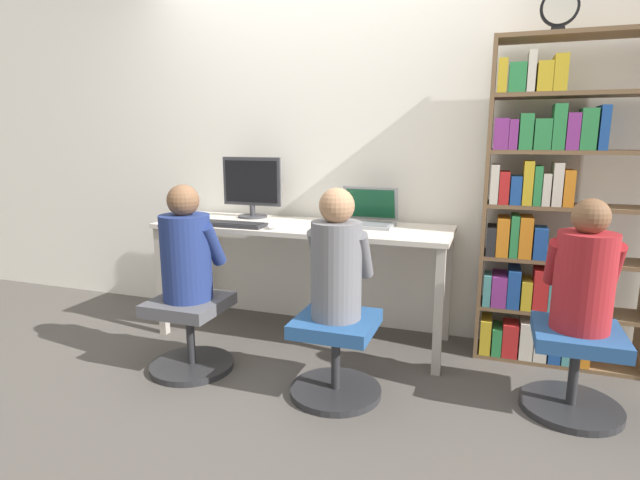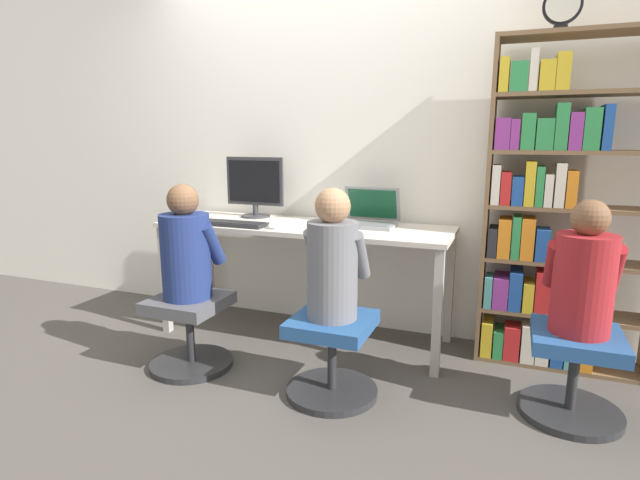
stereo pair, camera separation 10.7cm
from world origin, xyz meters
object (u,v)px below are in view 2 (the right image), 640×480
at_px(office_chair_left, 190,329).
at_px(bookshelf, 549,219).
at_px(person_at_monitor, 186,249).
at_px(office_chair_side, 574,370).
at_px(laptop, 368,218).
at_px(keyboard, 233,224).
at_px(person_near_shelf, 584,276).
at_px(person_at_laptop, 333,261).
at_px(office_chair_right, 332,353).
at_px(desktop_monitor, 255,187).
at_px(desk_clock, 562,6).

distance_m(office_chair_left, bookshelf, 2.18).
bearing_deg(office_chair_left, person_at_monitor, 90.00).
bearing_deg(bookshelf, office_chair_side, -77.01).
bearing_deg(laptop, keyboard, -158.79).
distance_m(person_at_monitor, person_near_shelf, 2.06).
relative_size(keyboard, person_at_laptop, 0.69).
bearing_deg(office_chair_right, desktop_monitor, 136.55).
height_order(desktop_monitor, office_chair_left, desktop_monitor).
bearing_deg(person_at_monitor, bookshelf, 22.62).
relative_size(laptop, person_near_shelf, 0.58).
distance_m(desktop_monitor, keyboard, 0.43).
xyz_separation_m(laptop, person_at_monitor, (-0.85, -0.78, -0.11)).
height_order(desktop_monitor, person_near_shelf, desktop_monitor).
bearing_deg(bookshelf, person_near_shelf, -76.90).
bearing_deg(desk_clock, keyboard, -171.48).
relative_size(laptop, keyboard, 0.80).
xyz_separation_m(office_chair_left, office_chair_right, (0.89, -0.01, 0.00)).
xyz_separation_m(person_at_monitor, desk_clock, (1.88, 0.74, 1.29)).
height_order(desktop_monitor, keyboard, desktop_monitor).
bearing_deg(desktop_monitor, office_chair_right, -43.45).
xyz_separation_m(office_chair_left, bookshelf, (1.92, 0.80, 0.65)).
height_order(desktop_monitor, office_chair_side, desktop_monitor).
bearing_deg(office_chair_side, desk_clock, 107.76).
distance_m(person_at_laptop, person_near_shelf, 1.18).
relative_size(laptop, office_chair_side, 0.75).
bearing_deg(keyboard, person_near_shelf, -6.74).
bearing_deg(office_chair_right, laptop, 93.11).
bearing_deg(office_chair_side, desktop_monitor, 163.31).
distance_m(desk_clock, office_chair_side, 1.85).
bearing_deg(person_at_monitor, person_at_laptop, -0.51).
bearing_deg(desktop_monitor, office_chair_side, -16.69).
bearing_deg(bookshelf, desk_clock, -121.76).
height_order(desk_clock, person_near_shelf, desk_clock).
height_order(office_chair_right, person_at_monitor, person_at_monitor).
xyz_separation_m(laptop, office_chair_left, (-0.85, -0.79, -0.59)).
bearing_deg(laptop, desktop_monitor, 176.39).
height_order(person_at_monitor, person_near_shelf, person_at_monitor).
bearing_deg(person_at_laptop, office_chair_right, -90.00).
xyz_separation_m(keyboard, office_chair_side, (2.02, -0.24, -0.55)).
bearing_deg(office_chair_left, bookshelf, 22.75).
distance_m(desktop_monitor, office_chair_right, 1.45).
height_order(laptop, bookshelf, bookshelf).
height_order(keyboard, bookshelf, bookshelf).
bearing_deg(office_chair_side, person_at_laptop, -168.77).
distance_m(office_chair_left, office_chair_side, 2.06).
xyz_separation_m(person_at_monitor, person_near_shelf, (2.05, 0.23, -0.01)).
distance_m(person_at_monitor, person_at_laptop, 0.89).
height_order(laptop, office_chair_left, laptop).
bearing_deg(desk_clock, person_at_laptop, -142.80).
relative_size(office_chair_left, desk_clock, 2.26).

